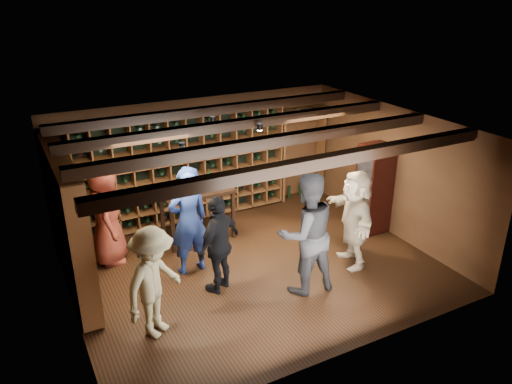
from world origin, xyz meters
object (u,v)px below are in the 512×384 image
guest_woman_black (219,244)px  guest_beige (354,218)px  man_blue_shirt (188,220)px  guest_khaki (154,283)px  display_cabinet (373,190)px  man_grey_suit (306,234)px  tasting_table (197,197)px  guest_red_floral (106,212)px

guest_woman_black → guest_beige: guest_beige is taller
man_blue_shirt → guest_beige: man_blue_shirt is taller
man_blue_shirt → guest_khaki: man_blue_shirt is taller
display_cabinet → man_grey_suit: man_grey_suit is taller
man_blue_shirt → tasting_table: bearing=-124.1°
display_cabinet → guest_woman_black: bearing=-171.7°
man_grey_suit → guest_khaki: man_grey_suit is taller
guest_red_floral → tasting_table: (1.69, 0.05, -0.07)m
man_blue_shirt → man_grey_suit: 1.98m
guest_khaki → guest_beige: guest_beige is taller
guest_beige → display_cabinet: bearing=143.0°
display_cabinet → guest_khaki: display_cabinet is taller
man_blue_shirt → tasting_table: man_blue_shirt is taller
guest_red_floral → display_cabinet: bearing=-92.8°
man_blue_shirt → tasting_table: (0.55, 1.02, -0.07)m
man_grey_suit → guest_khaki: bearing=3.0°
guest_red_floral → guest_khaki: bearing=-165.8°
guest_khaki → man_grey_suit: bearing=-37.2°
man_blue_shirt → guest_woman_black: size_ratio=1.17×
display_cabinet → guest_khaki: (-4.75, -1.11, -0.03)m
guest_woman_black → guest_khaki: 1.37m
tasting_table → guest_khaki: bearing=-124.9°
tasting_table → guest_woman_black: bearing=-101.9°
display_cabinet → guest_beige: size_ratio=1.01×
man_blue_shirt → guest_red_floral: man_blue_shirt is taller
tasting_table → display_cabinet: bearing=-22.8°
man_grey_suit → guest_woman_black: 1.37m
man_grey_suit → guest_beige: bearing=-161.7°
guest_red_floral → guest_beige: size_ratio=1.09×
guest_beige → tasting_table: 2.94m
guest_woman_black → tasting_table: 1.80m
display_cabinet → man_blue_shirt: bearing=176.4°
display_cabinet → guest_red_floral: size_ratio=0.93×
guest_woman_black → man_grey_suit: bearing=122.1°
guest_red_floral → guest_woman_black: bearing=-130.5°
guest_beige → man_grey_suit: bearing=-59.5°
display_cabinet → guest_woman_black: (-3.51, -0.51, -0.04)m
guest_khaki → guest_beige: size_ratio=0.95×
man_blue_shirt → guest_woman_black: bearing=100.7°
guest_beige → tasting_table: size_ratio=1.28×
man_grey_suit → guest_khaki: size_ratio=1.21×
guest_beige → tasting_table: guest_beige is taller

